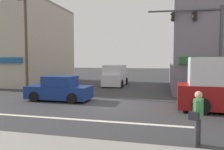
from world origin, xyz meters
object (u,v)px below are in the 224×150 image
street_tree (214,45)px  pedestrian_foreground_with_bag (198,115)px  traffic_light_mast (206,37)px  utility_pole_near_left (26,42)px  sedan_parked_curbside (59,89)px  van_crossing_rightbound (115,76)px

street_tree → pedestrian_foreground_with_bag: street_tree is taller
street_tree → traffic_light_mast: bearing=-112.6°
utility_pole_near_left → sedan_parked_curbside: utility_pole_near_left is taller
street_tree → traffic_light_mast: (-0.99, -2.38, 0.44)m
sedan_parked_curbside → pedestrian_foreground_with_bag: size_ratio=2.46×
pedestrian_foreground_with_bag → sedan_parked_curbside: bearing=142.1°
street_tree → sedan_parked_curbside: (-10.22, -5.44, -3.03)m
utility_pole_near_left → sedan_parked_curbside: bearing=-32.4°
street_tree → utility_pole_near_left: 14.70m
traffic_light_mast → sedan_parked_curbside: (-9.23, -3.06, -3.46)m
traffic_light_mast → utility_pole_near_left: bearing=-178.3°
sedan_parked_curbside → pedestrian_foreground_with_bag: (7.59, -5.91, 0.24)m
pedestrian_foreground_with_bag → street_tree: bearing=76.9°
van_crossing_rightbound → sedan_parked_curbside: (-1.69, -8.92, -0.29)m
street_tree → van_crossing_rightbound: size_ratio=1.13×
street_tree → traffic_light_mast: traffic_light_mast is taller
utility_pole_near_left → sedan_parked_curbside: 6.00m
traffic_light_mast → van_crossing_rightbound: (-7.54, 5.86, -3.17)m
utility_pole_near_left → van_crossing_rightbound: bearing=46.7°
street_tree → utility_pole_near_left: utility_pole_near_left is taller
sedan_parked_curbside → street_tree: bearing=28.0°
traffic_light_mast → pedestrian_foreground_with_bag: traffic_light_mast is taller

